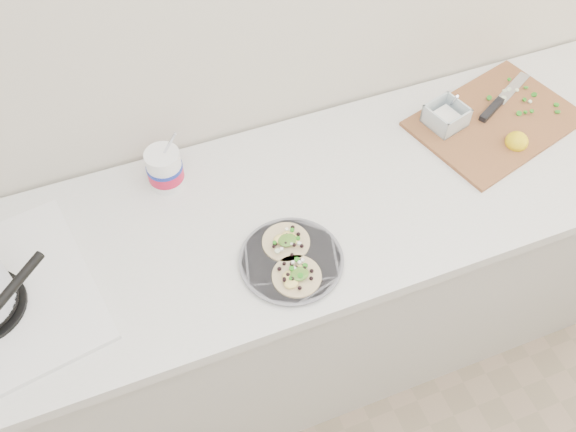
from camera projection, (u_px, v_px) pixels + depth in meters
name	position (u px, v px, depth m)	size (l,w,h in m)	color
counter	(282.00, 291.00, 2.11)	(2.44, 0.66, 0.90)	beige
taco_plate	(291.00, 259.00, 1.63)	(0.27, 0.27, 0.04)	slate
tub	(165.00, 166.00, 1.75)	(0.10, 0.10, 0.22)	white
cutboard	(491.00, 117.00, 1.94)	(0.56, 0.45, 0.07)	brown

